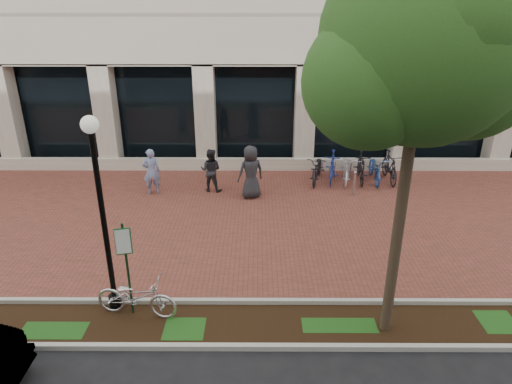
{
  "coord_description": "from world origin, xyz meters",
  "views": [
    {
      "loc": [
        0.12,
        -13.21,
        6.5
      ],
      "look_at": [
        0.07,
        -0.8,
        1.25
      ],
      "focal_mm": 32.0,
      "sensor_mm": 36.0,
      "label": 1
    }
  ],
  "objects_px": {
    "lamppost": "(102,207)",
    "bollard": "(354,183)",
    "bike_rack_cluster": "(353,168)",
    "pedestrian_left": "(151,171)",
    "locked_bicycle": "(136,297)",
    "pedestrian_right": "(251,172)",
    "parking_sign": "(126,257)",
    "pedestrian_mid": "(211,170)",
    "street_tree": "(425,55)"
  },
  "relations": [
    {
      "from": "locked_bicycle",
      "to": "pedestrian_left",
      "type": "bearing_deg",
      "value": 19.38
    },
    {
      "from": "pedestrian_left",
      "to": "pedestrian_right",
      "type": "bearing_deg",
      "value": 161.05
    },
    {
      "from": "pedestrian_left",
      "to": "pedestrian_right",
      "type": "relative_size",
      "value": 0.89
    },
    {
      "from": "locked_bicycle",
      "to": "pedestrian_left",
      "type": "distance_m",
      "value": 7.03
    },
    {
      "from": "parking_sign",
      "to": "bike_rack_cluster",
      "type": "bearing_deg",
      "value": 36.9
    },
    {
      "from": "locked_bicycle",
      "to": "pedestrian_left",
      "type": "height_order",
      "value": "pedestrian_left"
    },
    {
      "from": "pedestrian_right",
      "to": "parking_sign",
      "type": "bearing_deg",
      "value": 45.78
    },
    {
      "from": "street_tree",
      "to": "pedestrian_right",
      "type": "relative_size",
      "value": 4.04
    },
    {
      "from": "lamppost",
      "to": "parking_sign",
      "type": "bearing_deg",
      "value": -29.0
    },
    {
      "from": "lamppost",
      "to": "pedestrian_mid",
      "type": "height_order",
      "value": "lamppost"
    },
    {
      "from": "pedestrian_mid",
      "to": "bollard",
      "type": "bearing_deg",
      "value": -174.11
    },
    {
      "from": "lamppost",
      "to": "street_tree",
      "type": "relative_size",
      "value": 0.58
    },
    {
      "from": "pedestrian_mid",
      "to": "pedestrian_left",
      "type": "bearing_deg",
      "value": 18.42
    },
    {
      "from": "lamppost",
      "to": "pedestrian_mid",
      "type": "bearing_deg",
      "value": 77.3
    },
    {
      "from": "lamppost",
      "to": "locked_bicycle",
      "type": "bearing_deg",
      "value": -27.41
    },
    {
      "from": "lamppost",
      "to": "pedestrian_mid",
      "type": "xyz_separation_m",
      "value": [
        1.55,
        6.88,
        -1.71
      ]
    },
    {
      "from": "pedestrian_mid",
      "to": "bike_rack_cluster",
      "type": "bearing_deg",
      "value": -158.67
    },
    {
      "from": "street_tree",
      "to": "pedestrian_mid",
      "type": "distance_m",
      "value": 10.07
    },
    {
      "from": "pedestrian_mid",
      "to": "pedestrian_right",
      "type": "relative_size",
      "value": 0.84
    },
    {
      "from": "pedestrian_left",
      "to": "bike_rack_cluster",
      "type": "xyz_separation_m",
      "value": [
        7.45,
        1.22,
        -0.29
      ]
    },
    {
      "from": "street_tree",
      "to": "pedestrian_right",
      "type": "distance_m",
      "value": 8.97
    },
    {
      "from": "parking_sign",
      "to": "pedestrian_right",
      "type": "height_order",
      "value": "parking_sign"
    },
    {
      "from": "street_tree",
      "to": "bike_rack_cluster",
      "type": "bearing_deg",
      "value": 84.18
    },
    {
      "from": "locked_bicycle",
      "to": "bollard",
      "type": "height_order",
      "value": "locked_bicycle"
    },
    {
      "from": "bike_rack_cluster",
      "to": "pedestrian_left",
      "type": "bearing_deg",
      "value": -161.92
    },
    {
      "from": "bollard",
      "to": "bike_rack_cluster",
      "type": "bearing_deg",
      "value": 80.95
    },
    {
      "from": "street_tree",
      "to": "pedestrian_right",
      "type": "xyz_separation_m",
      "value": [
        -3.03,
        7.01,
        -4.7
      ]
    },
    {
      "from": "bike_rack_cluster",
      "to": "lamppost",
      "type": "bearing_deg",
      "value": -122.65
    },
    {
      "from": "bike_rack_cluster",
      "to": "bollard",
      "type": "bearing_deg",
      "value": -90.31
    },
    {
      "from": "locked_bicycle",
      "to": "pedestrian_mid",
      "type": "distance_m",
      "value": 7.26
    },
    {
      "from": "locked_bicycle",
      "to": "lamppost",
      "type": "bearing_deg",
      "value": 72.66
    },
    {
      "from": "pedestrian_mid",
      "to": "pedestrian_right",
      "type": "distance_m",
      "value": 1.58
    },
    {
      "from": "bollard",
      "to": "parking_sign",
      "type": "bearing_deg",
      "value": -133.07
    },
    {
      "from": "locked_bicycle",
      "to": "street_tree",
      "type": "bearing_deg",
      "value": -84.22
    },
    {
      "from": "bollard",
      "to": "bike_rack_cluster",
      "type": "height_order",
      "value": "bike_rack_cluster"
    },
    {
      "from": "lamppost",
      "to": "bollard",
      "type": "relative_size",
      "value": 4.68
    },
    {
      "from": "street_tree",
      "to": "locked_bicycle",
      "type": "relative_size",
      "value": 4.14
    },
    {
      "from": "pedestrian_left",
      "to": "lamppost",
      "type": "bearing_deg",
      "value": 80.89
    },
    {
      "from": "pedestrian_mid",
      "to": "street_tree",
      "type": "bearing_deg",
      "value": 131.76
    },
    {
      "from": "parking_sign",
      "to": "bike_rack_cluster",
      "type": "xyz_separation_m",
      "value": [
        6.46,
        8.1,
        -0.89
      ]
    },
    {
      "from": "pedestrian_mid",
      "to": "locked_bicycle",
      "type": "bearing_deg",
      "value": 93.61
    },
    {
      "from": "street_tree",
      "to": "pedestrian_right",
      "type": "height_order",
      "value": "street_tree"
    },
    {
      "from": "street_tree",
      "to": "bike_rack_cluster",
      "type": "relative_size",
      "value": 2.1
    },
    {
      "from": "locked_bicycle",
      "to": "pedestrian_left",
      "type": "xyz_separation_m",
      "value": [
        -1.14,
        6.93,
        0.36
      ]
    },
    {
      "from": "parking_sign",
      "to": "bollard",
      "type": "bearing_deg",
      "value": 32.4
    },
    {
      "from": "pedestrian_left",
      "to": "pedestrian_mid",
      "type": "distance_m",
      "value": 2.11
    },
    {
      "from": "lamppost",
      "to": "street_tree",
      "type": "distance_m",
      "value": 6.84
    },
    {
      "from": "bollard",
      "to": "bike_rack_cluster",
      "type": "distance_m",
      "value": 1.46
    },
    {
      "from": "street_tree",
      "to": "pedestrian_left",
      "type": "relative_size",
      "value": 4.53
    },
    {
      "from": "parking_sign",
      "to": "street_tree",
      "type": "height_order",
      "value": "street_tree"
    }
  ]
}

